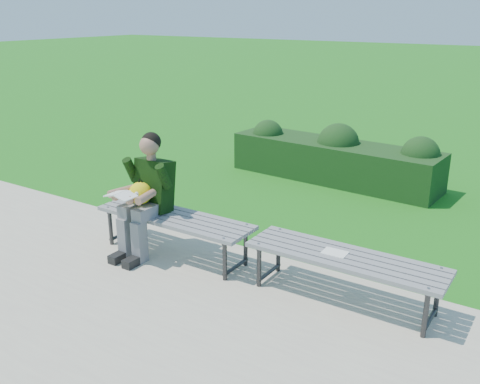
{
  "coord_description": "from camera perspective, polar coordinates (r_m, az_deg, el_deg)",
  "views": [
    {
      "loc": [
        3.01,
        -4.64,
        2.54
      ],
      "look_at": [
        0.21,
        -0.31,
        0.79
      ],
      "focal_mm": 40.0,
      "sensor_mm": 36.0,
      "label": 1
    }
  ],
  "objects": [
    {
      "name": "seated_boy",
      "position": [
        5.77,
        -10.02,
        0.06
      ],
      "size": [
        0.56,
        0.76,
        1.31
      ],
      "color": "gray",
      "rests_on": "walkway"
    },
    {
      "name": "paper_sheet",
      "position": [
        4.92,
        10.09,
        -6.38
      ],
      "size": [
        0.22,
        0.17,
        0.01
      ],
      "color": "white",
      "rests_on": "bench_right"
    },
    {
      "name": "hedge",
      "position": [
        8.48,
        10.23,
        3.69
      ],
      "size": [
        3.34,
        1.05,
        0.9
      ],
      "color": "#174311",
      "rests_on": "ground"
    },
    {
      "name": "ground",
      "position": [
        6.09,
        -0.06,
        -5.87
      ],
      "size": [
        80.0,
        80.0,
        0.0
      ],
      "color": "#25761E",
      "rests_on": "ground"
    },
    {
      "name": "walkway",
      "position": [
        4.88,
        -11.61,
        -12.87
      ],
      "size": [
        30.0,
        3.5,
        0.02
      ],
      "color": "beige",
      "rests_on": "ground"
    },
    {
      "name": "bench_right",
      "position": [
        4.91,
        11.13,
        -7.24
      ],
      "size": [
        1.8,
        0.5,
        0.46
      ],
      "color": "gray",
      "rests_on": "walkway"
    },
    {
      "name": "bench_left",
      "position": [
        5.75,
        -7.0,
        -3.03
      ],
      "size": [
        1.8,
        0.5,
        0.46
      ],
      "color": "gray",
      "rests_on": "walkway"
    }
  ]
}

